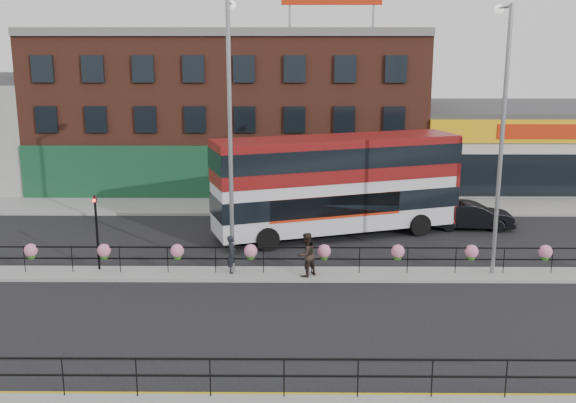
{
  "coord_description": "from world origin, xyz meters",
  "views": [
    {
      "loc": [
        0.25,
        -26.7,
        9.54
      ],
      "look_at": [
        0.0,
        3.0,
        2.5
      ],
      "focal_mm": 42.0,
      "sensor_mm": 36.0,
      "label": 1
    }
  ],
  "objects_px": {
    "car": "(472,216)",
    "pedestrian_b": "(306,255)",
    "lamp_column_west": "(230,115)",
    "lamp_column_east": "(501,118)",
    "pedestrian_a": "(232,254)",
    "double_decker_bus": "(338,176)"
  },
  "relations": [
    {
      "from": "pedestrian_b",
      "to": "lamp_column_west",
      "type": "distance_m",
      "value": 6.45
    },
    {
      "from": "pedestrian_a",
      "to": "pedestrian_b",
      "type": "xyz_separation_m",
      "value": [
        3.09,
        -0.41,
        0.12
      ]
    },
    {
      "from": "pedestrian_a",
      "to": "pedestrian_b",
      "type": "relative_size",
      "value": 0.87
    },
    {
      "from": "pedestrian_b",
      "to": "lamp_column_west",
      "type": "relative_size",
      "value": 0.17
    },
    {
      "from": "double_decker_bus",
      "to": "pedestrian_b",
      "type": "relative_size",
      "value": 6.87
    },
    {
      "from": "pedestrian_a",
      "to": "lamp_column_east",
      "type": "height_order",
      "value": "lamp_column_east"
    },
    {
      "from": "double_decker_bus",
      "to": "pedestrian_b",
      "type": "bearing_deg",
      "value": -104.27
    },
    {
      "from": "lamp_column_west",
      "to": "lamp_column_east",
      "type": "height_order",
      "value": "lamp_column_west"
    },
    {
      "from": "lamp_column_east",
      "to": "lamp_column_west",
      "type": "bearing_deg",
      "value": 179.58
    },
    {
      "from": "pedestrian_b",
      "to": "lamp_column_east",
      "type": "height_order",
      "value": "lamp_column_east"
    },
    {
      "from": "car",
      "to": "pedestrian_b",
      "type": "height_order",
      "value": "pedestrian_b"
    },
    {
      "from": "car",
      "to": "pedestrian_b",
      "type": "xyz_separation_m",
      "value": [
        -8.82,
        -7.83,
        0.36
      ]
    },
    {
      "from": "pedestrian_b",
      "to": "lamp_column_east",
      "type": "bearing_deg",
      "value": 143.51
    },
    {
      "from": "pedestrian_a",
      "to": "lamp_column_west",
      "type": "distance_m",
      "value": 5.75
    },
    {
      "from": "car",
      "to": "double_decker_bus",
      "type": "bearing_deg",
      "value": 101.94
    },
    {
      "from": "car",
      "to": "lamp_column_west",
      "type": "height_order",
      "value": "lamp_column_west"
    },
    {
      "from": "double_decker_bus",
      "to": "car",
      "type": "distance_m",
      "value": 7.64
    },
    {
      "from": "pedestrian_a",
      "to": "lamp_column_west",
      "type": "bearing_deg",
      "value": 1.85
    },
    {
      "from": "lamp_column_west",
      "to": "lamp_column_east",
      "type": "xyz_separation_m",
      "value": [
        10.84,
        -0.08,
        -0.1
      ]
    },
    {
      "from": "double_decker_bus",
      "to": "pedestrian_b",
      "type": "xyz_separation_m",
      "value": [
        -1.67,
        -6.56,
        -2.0
      ]
    },
    {
      "from": "double_decker_bus",
      "to": "car",
      "type": "height_order",
      "value": "double_decker_bus"
    },
    {
      "from": "lamp_column_west",
      "to": "lamp_column_east",
      "type": "distance_m",
      "value": 10.85
    }
  ]
}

